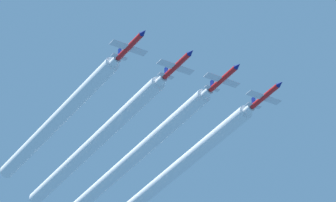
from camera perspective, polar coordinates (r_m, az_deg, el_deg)
The scene contains 8 objects.
jet_far_left at distance 254.01m, azimuth 4.55°, elevation 0.26°, with size 7.78×11.33×2.72m.
jet_inner_left at distance 249.19m, azimuth 2.61°, elevation 1.08°, with size 7.78×11.33×2.72m.
jet_center at distance 244.07m, azimuth 0.44°, elevation 1.69°, with size 7.78×11.33×2.72m.
jet_inner_right at distance 239.91m, azimuth -1.74°, elevation 2.59°, with size 7.78×11.33×2.72m.
smoke_trail_far_left at distance 276.15m, azimuth 0.80°, elevation -2.85°, with size 3.13×52.77×3.13m.
smoke_trail_inner_left at distance 274.40m, azimuth -1.43°, elevation -2.49°, with size 3.13×60.04×3.13m.
smoke_trail_center at distance 269.42m, azimuth -3.41°, elevation -1.95°, with size 3.13×59.06×3.13m.
smoke_trail_inner_right at distance 262.99m, azimuth -5.12°, elevation -0.85°, with size 3.13×52.16×3.13m.
Camera 1 is at (109.89, 170.16, 1.22)m, focal length 131.69 mm.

